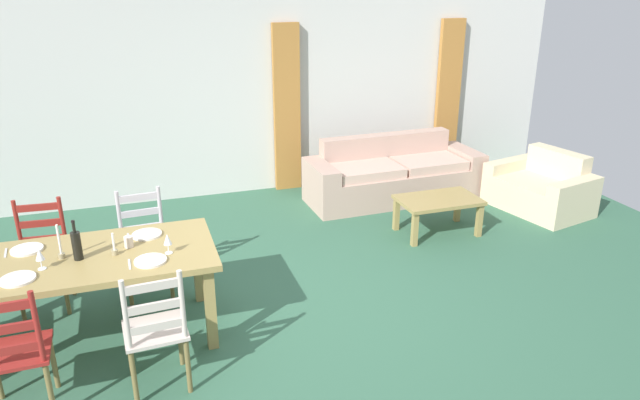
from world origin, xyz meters
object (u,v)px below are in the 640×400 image
dining_chair_far_right (144,243)px  wine_bottle (77,245)px  dining_chair_far_left (43,255)px  coffee_table (438,204)px  couch (392,176)px  coffee_cup_primary (129,242)px  wine_glass_near_right (168,240)px  armchair_upholstered (542,189)px  dining_chair_near_left (14,353)px  wine_glass_near_left (40,255)px  dining_chair_near_right (156,330)px  dining_table (89,266)px

dining_chair_far_right → wine_bottle: 0.97m
dining_chair_far_left → coffee_table: (4.03, 0.29, -0.12)m
couch → dining_chair_far_right: bearing=-154.5°
dining_chair_far_left → coffee_cup_primary: 1.04m
wine_bottle → wine_glass_near_right: size_ratio=1.96×
dining_chair_far_left → armchair_upholstered: size_ratio=0.73×
dining_chair_far_left → wine_bottle: wine_bottle is taller
coffee_table → armchair_upholstered: size_ratio=0.69×
dining_chair_far_right → coffee_table: (3.18, 0.30, -0.12)m
wine_bottle → dining_chair_near_left: bearing=-118.9°
dining_chair_far_right → armchair_upholstered: dining_chair_far_right is taller
wine_glass_near_left → wine_glass_near_right: same height
armchair_upholstered → wine_bottle: bearing=-166.0°
dining_chair_near_left → dining_chair_far_left: (0.02, 1.48, 0.00)m
dining_chair_near_left → coffee_cup_primary: size_ratio=10.67×
dining_chair_near_right → wine_glass_near_right: size_ratio=5.96×
dining_chair_near_right → armchair_upholstered: size_ratio=0.73×
wine_glass_near_right → coffee_cup_primary: wine_glass_near_right is taller
dining_table → dining_chair_far_left: dining_chair_far_left is taller
couch → coffee_table: couch is taller
wine_glass_near_right → coffee_table: wine_glass_near_right is taller
dining_chair_near_left → coffee_cup_primary: dining_chair_near_left is taller
dining_chair_far_right → wine_bottle: bearing=-122.7°
dining_chair_far_left → wine_glass_near_right: dining_chair_far_left is taller
dining_chair_near_right → dining_chair_far_left: size_ratio=1.00×
dining_chair_near_left → dining_chair_far_right: bearing=59.1°
wine_glass_near_right → couch: wine_glass_near_right is taller
wine_bottle → coffee_table: (3.66, 1.06, -0.51)m
dining_chair_far_left → dining_chair_far_right: size_ratio=1.00×
wine_bottle → coffee_table: bearing=16.1°
wine_bottle → wine_glass_near_left: (-0.25, -0.09, -0.01)m
dining_chair_near_left → wine_bottle: size_ratio=3.04×
dining_table → wine_bottle: bearing=-149.6°
dining_chair_near_left → armchair_upholstered: dining_chair_near_left is taller
dining_table → dining_chair_far_right: dining_chair_far_right is taller
dining_chair_far_right → dining_chair_near_right: bearing=-89.8°
dining_chair_near_left → wine_glass_near_left: (0.15, 0.62, 0.38)m
wine_glass_near_left → dining_chair_near_left: bearing=-103.2°
wine_glass_near_left → coffee_table: (3.91, 1.14, -0.51)m
dining_chair_far_right → couch: size_ratio=0.42×
coffee_cup_primary → coffee_table: (3.30, 0.95, -0.44)m
dining_chair_near_right → wine_bottle: (-0.49, 0.73, 0.39)m
dining_chair_near_left → dining_chair_near_right: same height
coffee_table → dining_chair_near_right: bearing=-150.7°
armchair_upholstered → dining_table: bearing=-166.2°
couch → dining_table: bearing=-148.2°
dining_chair_far_right → wine_glass_near_right: bearing=-78.9°
wine_glass_near_right → dining_table: bearing=166.2°
wine_glass_near_left → wine_glass_near_right: (0.90, -0.02, 0.00)m
dining_chair_near_right → dining_chair_far_left: same height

